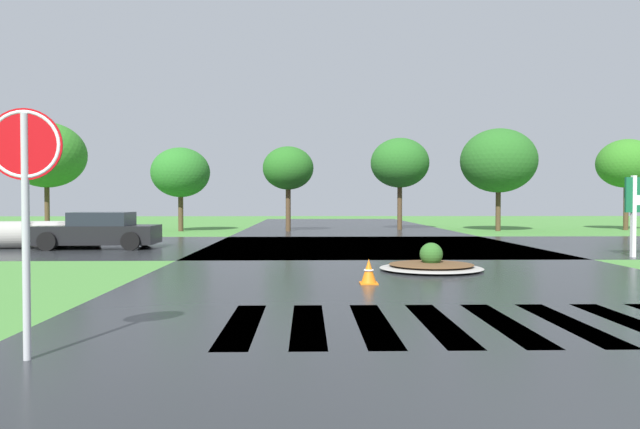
% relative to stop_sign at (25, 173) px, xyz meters
% --- Properties ---
extents(asphalt_roadway, '(11.94, 80.00, 0.01)m').
position_rel_stop_sign_xyz_m(asphalt_roadway, '(5.24, 7.35, -1.99)').
color(asphalt_roadway, '#232628').
rests_on(asphalt_roadway, ground).
extents(asphalt_cross_road, '(90.00, 10.74, 0.01)m').
position_rel_stop_sign_xyz_m(asphalt_cross_road, '(5.24, 15.44, -1.99)').
color(asphalt_cross_road, '#232628').
rests_on(asphalt_cross_road, ground).
extents(crosswalk_stripes, '(6.75, 2.85, 0.01)m').
position_rel_stop_sign_xyz_m(crosswalk_stripes, '(5.24, 1.68, -1.99)').
color(crosswalk_stripes, white).
rests_on(crosswalk_stripes, ground).
extents(stop_sign, '(0.76, 0.14, 2.67)m').
position_rel_stop_sign_xyz_m(stop_sign, '(0.00, 0.00, 0.00)').
color(stop_sign, '#B2B5BA').
rests_on(stop_sign, ground).
extents(median_island, '(2.51, 2.30, 0.68)m').
position_rel_stop_sign_xyz_m(median_island, '(6.00, 7.68, -1.86)').
color(median_island, '#9E9B93').
rests_on(median_island, ground).
extents(car_blue_compact, '(4.16, 2.17, 1.30)m').
position_rel_stop_sign_xyz_m(car_blue_compact, '(-4.45, 14.39, -1.38)').
color(car_blue_compact, black).
rests_on(car_blue_compact, ground).
extents(drainage_pipe_stack, '(3.67, 1.55, 0.97)m').
position_rel_stop_sign_xyz_m(drainage_pipe_stack, '(-6.36, 14.60, -1.50)').
color(drainage_pipe_stack, '#9E9B93').
rests_on(drainage_pipe_stack, ground).
extents(traffic_cone, '(0.36, 0.36, 0.52)m').
position_rel_stop_sign_xyz_m(traffic_cone, '(4.24, 5.46, -1.75)').
color(traffic_cone, orange).
rests_on(traffic_cone, ground).
extents(background_treeline, '(37.59, 6.02, 6.27)m').
position_rel_stop_sign_xyz_m(background_treeline, '(3.33, 26.56, 1.96)').
color(background_treeline, '#4C3823').
rests_on(background_treeline, ground).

